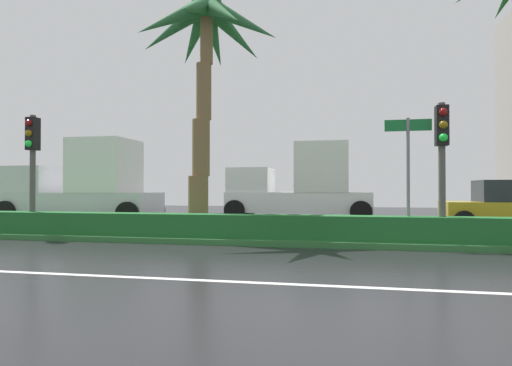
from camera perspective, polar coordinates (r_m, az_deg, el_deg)
name	(u,v)px	position (r m, az deg, el deg)	size (l,w,h in m)	color
ground_plane	(344,237)	(13.56, 11.35, -6.96)	(90.00, 42.00, 0.10)	black
near_lane_divider_stripe	(341,286)	(6.63, 11.05, -13.10)	(81.00, 0.14, 0.01)	white
median_strip	(343,237)	(12.55, 11.32, -6.89)	(85.50, 4.00, 0.15)	#2D6B33
median_hedge	(343,228)	(11.12, 11.28, -5.74)	(76.50, 0.70, 0.60)	#1E6028
palm_tree_mid_left	(205,44)	(13.45, -6.62, 17.55)	(4.37, 4.35, 7.10)	brown
traffic_signal_median_left	(32,151)	(14.36, -27.15, 3.68)	(0.28, 0.43, 3.43)	#4C4C47
traffic_signal_median_right	(442,146)	(11.37, 23.09, 4.47)	(0.28, 0.43, 3.33)	#4C4C47
street_name_sign	(408,162)	(11.27, 19.22, 2.64)	(1.10, 0.08, 3.00)	slate
box_truck_lead	(84,186)	(19.75, -21.50, -0.32)	(6.40, 2.64, 3.46)	silver
box_truck_following	(301,186)	(19.86, 5.83, -0.37)	(6.40, 2.64, 3.46)	white
car_in_traffic_leading	(510,206)	(17.68, 30.17, -2.57)	(4.30, 2.02, 1.72)	#B28C1E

